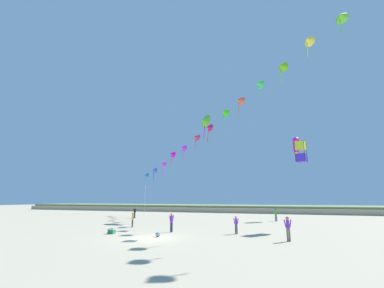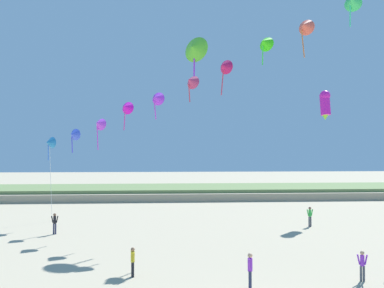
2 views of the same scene
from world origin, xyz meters
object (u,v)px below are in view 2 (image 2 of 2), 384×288
object	(u,v)px
person_mid_center	(133,260)
person_far_center	(250,268)
person_near_right	(55,222)
person_near_left	(362,264)
person_far_left	(310,215)
large_kite_low_lead	(194,48)
large_kite_high_solo	(325,104)

from	to	relation	value
person_mid_center	person_far_center	size ratio (longest dim) A/B	0.89
person_mid_center	person_near_right	bearing A→B (deg)	121.38
person_near_left	person_mid_center	world-z (taller)	person_mid_center
person_near_right	person_far_left	world-z (taller)	person_far_left
person_near_left	large_kite_low_lead	xyz separation A→B (m)	(-7.35, 14.62, 14.47)
person_near_right	person_far_center	size ratio (longest dim) A/B	0.97
person_mid_center	person_far_center	xyz separation A→B (m)	(5.66, -2.30, 0.10)
person_far_center	large_kite_high_solo	bearing A→B (deg)	59.80
person_near_left	large_kite_high_solo	world-z (taller)	large_kite_high_solo
person_near_right	person_mid_center	distance (m)	13.41
person_mid_center	person_far_left	xyz separation A→B (m)	(14.25, 13.30, 0.11)
person_near_right	large_kite_high_solo	size ratio (longest dim) A/B	0.55
large_kite_high_solo	person_near_left	bearing A→B (deg)	-107.48
person_near_right	person_mid_center	xyz separation A→B (m)	(6.98, -11.45, -0.07)
person_far_left	large_kite_low_lead	world-z (taller)	large_kite_low_lead
person_far_center	large_kite_low_lead	bearing A→B (deg)	95.56
person_near_right	person_far_left	xyz separation A→B (m)	(21.24, 1.85, 0.04)
large_kite_low_lead	person_mid_center	bearing A→B (deg)	-107.59
person_far_left	large_kite_low_lead	bearing A→B (deg)	-178.93
large_kite_high_solo	large_kite_low_lead	bearing A→B (deg)	-158.00
person_far_center	large_kite_high_solo	distance (m)	26.36
person_near_left	person_far_left	world-z (taller)	person_far_left
person_near_left	large_kite_low_lead	world-z (taller)	large_kite_low_lead
large_kite_low_lead	large_kite_high_solo	size ratio (longest dim) A/B	1.40
person_near_right	large_kite_low_lead	world-z (taller)	large_kite_low_lead
person_mid_center	large_kite_high_solo	distance (m)	27.86
person_near_left	person_mid_center	size ratio (longest dim) A/B	1.00
person_mid_center	large_kite_high_solo	world-z (taller)	large_kite_high_solo
person_mid_center	large_kite_low_lead	size ratio (longest dim) A/B	0.36
person_mid_center	person_far_center	bearing A→B (deg)	-22.13
person_near_right	large_kite_low_lead	distance (m)	18.28
person_mid_center	large_kite_low_lead	distance (m)	19.97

